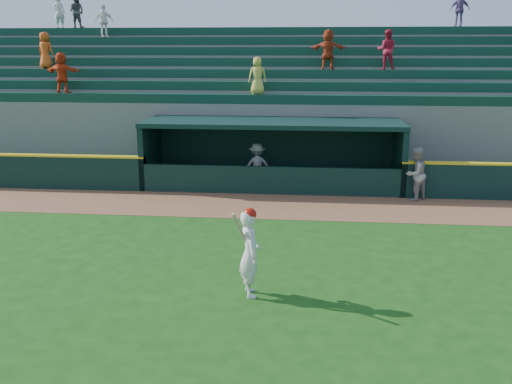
# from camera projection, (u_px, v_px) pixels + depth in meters

# --- Properties ---
(ground) EXTENTS (120.00, 120.00, 0.00)m
(ground) POSITION_uv_depth(u_px,v_px,m) (249.00, 260.00, 13.88)
(ground) COLOR #184611
(ground) RESTS_ON ground
(warning_track) EXTENTS (40.00, 3.00, 0.01)m
(warning_track) POSITION_uv_depth(u_px,v_px,m) (266.00, 206.00, 18.61)
(warning_track) COLOR brown
(warning_track) RESTS_ON ground
(dugout_player_front) EXTENTS (1.11, 1.09, 1.80)m
(dugout_player_front) POSITION_uv_depth(u_px,v_px,m) (415.00, 174.00, 19.17)
(dugout_player_front) COLOR #9A9A95
(dugout_player_front) RESTS_ON ground
(dugout_player_inside) EXTENTS (1.18, 0.88, 1.63)m
(dugout_player_inside) POSITION_uv_depth(u_px,v_px,m) (257.00, 165.00, 21.02)
(dugout_player_inside) COLOR gray
(dugout_player_inside) RESTS_ON ground
(dugout) EXTENTS (9.40, 2.80, 2.46)m
(dugout) POSITION_uv_depth(u_px,v_px,m) (273.00, 149.00, 21.28)
(dugout) COLOR slate
(dugout) RESTS_ON ground
(stands) EXTENTS (34.50, 6.26, 7.48)m
(stands) POSITION_uv_depth(u_px,v_px,m) (280.00, 109.00, 25.43)
(stands) COLOR slate
(stands) RESTS_ON ground
(batter_at_plate) EXTENTS (0.62, 0.84, 1.89)m
(batter_at_plate) POSITION_uv_depth(u_px,v_px,m) (250.00, 252.00, 11.68)
(batter_at_plate) COLOR silver
(batter_at_plate) RESTS_ON ground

